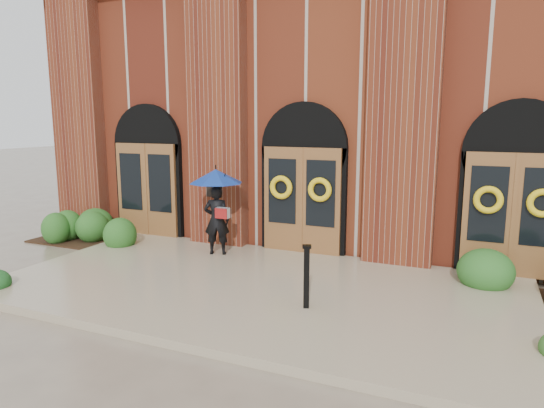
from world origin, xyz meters
The scene contains 6 objects.
ground centered at (0.00, 0.00, 0.00)m, with size 90.00×90.00×0.00m, color gray.
landing centered at (0.00, 0.15, 0.07)m, with size 10.00×5.30×0.15m, color tan.
church_building centered at (0.00, 8.78, 3.50)m, with size 16.20×12.53×7.00m.
man_with_umbrella centered at (-1.75, 1.74, 1.56)m, with size 1.62×1.62×2.01m.
metal_post centered at (1.29, -0.56, 0.72)m, with size 0.19×0.19×1.09m.
hedge_wall_left centered at (-5.67, 1.81, 0.40)m, with size 3.13×1.25×0.80m, color #24541C.
Camera 1 is at (3.86, -7.92, 3.30)m, focal length 32.00 mm.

